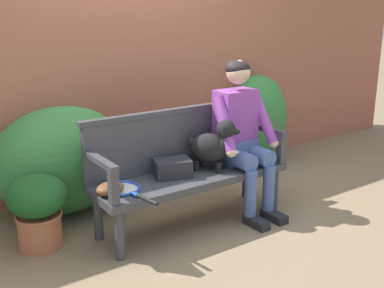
{
  "coord_description": "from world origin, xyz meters",
  "views": [
    {
      "loc": [
        -2.05,
        -2.95,
        1.74
      ],
      "look_at": [
        0.0,
        0.0,
        0.68
      ],
      "focal_mm": 44.64,
      "sensor_mm": 36.0,
      "label": 1
    }
  ],
  "objects_px": {
    "sports_bag": "(172,168)",
    "dog_on_bench": "(213,145)",
    "tennis_racket": "(123,189)",
    "garden_bench": "(192,181)",
    "baseball_glove": "(110,188)",
    "person_seated": "(241,132)",
    "potted_plant": "(38,207)"
  },
  "relations": [
    {
      "from": "sports_bag",
      "to": "dog_on_bench",
      "type": "bearing_deg",
      "value": -9.47
    },
    {
      "from": "tennis_racket",
      "to": "sports_bag",
      "type": "relative_size",
      "value": 2.07
    },
    {
      "from": "garden_bench",
      "to": "baseball_glove",
      "type": "relative_size",
      "value": 7.47
    },
    {
      "from": "tennis_racket",
      "to": "baseball_glove",
      "type": "bearing_deg",
      "value": -173.84
    },
    {
      "from": "person_seated",
      "to": "dog_on_bench",
      "type": "xyz_separation_m",
      "value": [
        -0.3,
        -0.01,
        -0.06
      ]
    },
    {
      "from": "tennis_racket",
      "to": "baseball_glove",
      "type": "height_order",
      "value": "baseball_glove"
    },
    {
      "from": "baseball_glove",
      "to": "potted_plant",
      "type": "height_order",
      "value": "potted_plant"
    },
    {
      "from": "garden_bench",
      "to": "baseball_glove",
      "type": "height_order",
      "value": "baseball_glove"
    },
    {
      "from": "garden_bench",
      "to": "sports_bag",
      "type": "distance_m",
      "value": 0.21
    },
    {
      "from": "garden_bench",
      "to": "potted_plant",
      "type": "relative_size",
      "value": 2.92
    },
    {
      "from": "garden_bench",
      "to": "tennis_racket",
      "type": "relative_size",
      "value": 2.84
    },
    {
      "from": "person_seated",
      "to": "dog_on_bench",
      "type": "bearing_deg",
      "value": -178.74
    },
    {
      "from": "baseball_glove",
      "to": "garden_bench",
      "type": "bearing_deg",
      "value": -15.07
    },
    {
      "from": "person_seated",
      "to": "potted_plant",
      "type": "bearing_deg",
      "value": 168.7
    },
    {
      "from": "person_seated",
      "to": "dog_on_bench",
      "type": "distance_m",
      "value": 0.3
    },
    {
      "from": "garden_bench",
      "to": "dog_on_bench",
      "type": "relative_size",
      "value": 3.84
    },
    {
      "from": "dog_on_bench",
      "to": "potted_plant",
      "type": "bearing_deg",
      "value": 166.02
    },
    {
      "from": "dog_on_bench",
      "to": "person_seated",
      "type": "bearing_deg",
      "value": 1.26
    },
    {
      "from": "tennis_racket",
      "to": "potted_plant",
      "type": "bearing_deg",
      "value": 148.5
    },
    {
      "from": "dog_on_bench",
      "to": "potted_plant",
      "type": "height_order",
      "value": "dog_on_bench"
    },
    {
      "from": "garden_bench",
      "to": "dog_on_bench",
      "type": "distance_m",
      "value": 0.34
    },
    {
      "from": "dog_on_bench",
      "to": "potted_plant",
      "type": "xyz_separation_m",
      "value": [
        -1.35,
        0.34,
        -0.33
      ]
    },
    {
      "from": "garden_bench",
      "to": "person_seated",
      "type": "distance_m",
      "value": 0.6
    },
    {
      "from": "person_seated",
      "to": "dog_on_bench",
      "type": "relative_size",
      "value": 3.05
    },
    {
      "from": "garden_bench",
      "to": "sports_bag",
      "type": "bearing_deg",
      "value": 164.81
    },
    {
      "from": "tennis_racket",
      "to": "dog_on_bench",
      "type": "bearing_deg",
      "value": -0.69
    },
    {
      "from": "garden_bench",
      "to": "dog_on_bench",
      "type": "height_order",
      "value": "dog_on_bench"
    },
    {
      "from": "dog_on_bench",
      "to": "sports_bag",
      "type": "height_order",
      "value": "dog_on_bench"
    },
    {
      "from": "person_seated",
      "to": "sports_bag",
      "type": "xyz_separation_m",
      "value": [
        -0.65,
        0.05,
        -0.21
      ]
    },
    {
      "from": "garden_bench",
      "to": "person_seated",
      "type": "bearing_deg",
      "value": -1.16
    },
    {
      "from": "dog_on_bench",
      "to": "garden_bench",
      "type": "bearing_deg",
      "value": 175.23
    },
    {
      "from": "person_seated",
      "to": "sports_bag",
      "type": "bearing_deg",
      "value": 175.37
    }
  ]
}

